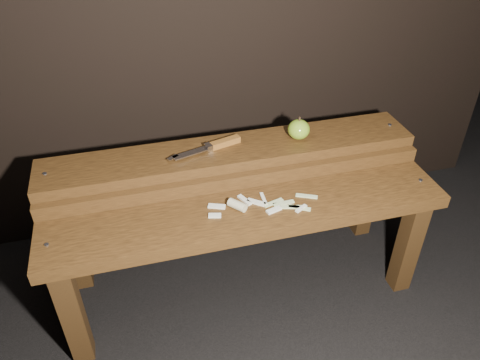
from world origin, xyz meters
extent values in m
plane|color=black|center=(0.00, 0.00, 0.00)|extent=(60.00, 60.00, 0.00)
cube|color=#331E0C|center=(-0.54, -0.10, 0.19)|extent=(0.06, 0.06, 0.38)
cube|color=#331E0C|center=(0.54, -0.10, 0.19)|extent=(0.06, 0.06, 0.38)
cube|color=#422710|center=(0.00, -0.05, 0.40)|extent=(1.20, 0.20, 0.04)
cylinder|color=slate|center=(-0.56, -0.05, 0.42)|extent=(0.01, 0.01, 0.00)
cylinder|color=slate|center=(0.56, -0.05, 0.42)|extent=(0.01, 0.01, 0.00)
cube|color=#331E0C|center=(-0.54, 0.20, 0.23)|extent=(0.06, 0.06, 0.46)
cube|color=#331E0C|center=(0.54, 0.20, 0.23)|extent=(0.06, 0.06, 0.46)
cube|color=#422710|center=(0.00, 0.07, 0.44)|extent=(1.20, 0.02, 0.05)
cube|color=#422710|center=(0.00, 0.17, 0.48)|extent=(1.20, 0.18, 0.04)
cylinder|color=slate|center=(-0.56, 0.17, 0.50)|extent=(0.01, 0.01, 0.00)
cylinder|color=slate|center=(0.56, 0.17, 0.50)|extent=(0.01, 0.01, 0.00)
ellipsoid|color=olive|center=(0.23, 0.17, 0.53)|extent=(0.07, 0.07, 0.06)
cylinder|color=#382314|center=(0.23, 0.17, 0.57)|extent=(0.01, 0.01, 0.01)
cube|color=brown|center=(-0.01, 0.19, 0.51)|extent=(0.10, 0.05, 0.02)
cube|color=silver|center=(-0.07, 0.17, 0.51)|extent=(0.03, 0.03, 0.02)
cube|color=silver|center=(-0.13, 0.15, 0.51)|extent=(0.11, 0.06, 0.00)
cube|color=silver|center=(-0.19, 0.14, 0.51)|extent=(0.04, 0.03, 0.00)
cube|color=beige|center=(-0.10, -0.05, 0.42)|extent=(0.04, 0.03, 0.01)
cube|color=beige|center=(0.14, -0.09, 0.42)|extent=(0.04, 0.03, 0.01)
cube|color=beige|center=(0.03, -0.03, 0.42)|extent=(0.06, 0.05, 0.01)
cube|color=beige|center=(0.07, -0.07, 0.42)|extent=(0.05, 0.03, 0.01)
cube|color=beige|center=(0.00, 0.00, 0.42)|extent=(0.04, 0.06, 0.01)
cube|color=beige|center=(0.05, -0.01, 0.42)|extent=(0.01, 0.06, 0.01)
cube|color=beige|center=(-0.09, -0.01, 0.42)|extent=(0.05, 0.04, 0.01)
cylinder|color=#C9BB8C|center=(-0.03, -0.04, 0.43)|extent=(0.06, 0.06, 0.03)
cube|color=#BCC988|center=(0.08, -0.04, 0.42)|extent=(0.07, 0.03, 0.00)
cube|color=#BCC988|center=(0.10, -0.05, 0.42)|extent=(0.07, 0.02, 0.00)
cube|color=#BCC988|center=(0.14, -0.08, 0.42)|extent=(0.06, 0.04, 0.00)
cube|color=#BCC988|center=(0.12, -0.07, 0.42)|extent=(0.07, 0.03, 0.00)
cube|color=#BCC988|center=(0.18, -0.03, 0.42)|extent=(0.06, 0.04, 0.00)
camera|label=1|loc=(-0.30, -1.05, 1.29)|focal=35.00mm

